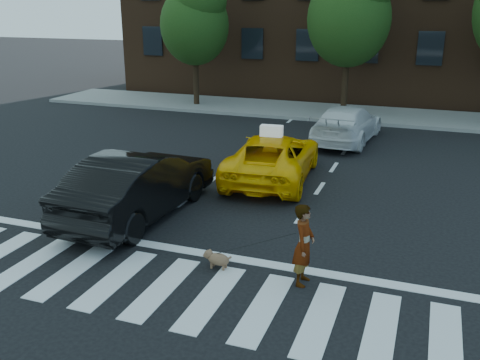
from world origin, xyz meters
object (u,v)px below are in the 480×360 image
Objects in this scene: woman at (304,245)px; white_suv at (347,124)px; tree_mid at (350,8)px; taxi at (273,157)px; tree_left at (195,16)px; dog at (216,258)px; black_sedan at (139,184)px.

white_suv is at bearing 5.50° from woman.
woman is (1.89, -15.90, -4.05)m from tree_mid.
woman is (2.36, -5.90, 0.12)m from taxi.
taxi is 5.52m from white_suv.
tree_mid is at bearing 7.08° from woman.
dog is (7.62, -15.90, -4.23)m from tree_left.
woman is at bearing 107.00° from taxi.
taxi is 6.36m from woman.
tree_mid is 16.52m from woman.
tree_mid is 1.41× the size of black_sedan.
black_sedan is at bearing 73.72° from white_suv.
white_suv is (1.34, 5.35, 0.01)m from taxi.
white_suv reaches higher than taxi.
white_suv is at bearing -29.03° from tree_left.
taxi is at bearing -54.89° from tree_left.
black_sedan reaches higher than white_suv.
tree_left reaches higher than dog.
tree_left reaches higher than taxi.
dog is at bearing 90.90° from taxi.
dog is at bearing -89.57° from tree_mid.
white_suv reaches higher than dog.
tree_mid is at bearing -0.00° from tree_left.
black_sedan is at bearing 67.57° from woman.
black_sedan is 3.13× the size of woman.
tree_left reaches higher than white_suv.
taxi reaches higher than dog.
white_suv is (8.37, -4.64, -3.75)m from tree_left.
tree_mid is 1.49× the size of white_suv.
black_sedan is 7.92× the size of dog.
woman is at bearing -59.43° from tree_left.
tree_left reaches higher than woman.
tree_left is 1.30× the size of black_sedan.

